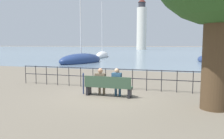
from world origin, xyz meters
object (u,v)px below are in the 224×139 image
park_bench (108,86)px  seated_person_left (101,80)px  sailboat_1 (102,55)px  sailboat_3 (81,60)px  closed_umbrella (83,82)px  sailboat_0 (208,59)px  harbor_lighthouse (142,26)px  seated_person_right (117,81)px

park_bench → seated_person_left: 0.45m
park_bench → seated_person_left: seated_person_left is taller
seated_person_left → sailboat_1: (-10.41, 28.87, -0.32)m
park_bench → sailboat_3: (-8.87, 15.98, -0.05)m
park_bench → closed_umbrella: closed_umbrella is taller
park_bench → sailboat_3: sailboat_3 is taller
sailboat_1 → sailboat_3: sailboat_3 is taller
closed_umbrella → sailboat_1: (-9.54, 28.81, -0.21)m
closed_umbrella → sailboat_1: 30.35m
park_bench → sailboat_0: sailboat_0 is taller
seated_person_left → harbor_lighthouse: (-15.21, 98.66, 10.83)m
seated_person_left → sailboat_1: sailboat_1 is taller
park_bench → seated_person_left: bearing=168.2°
sailboat_1 → harbor_lighthouse: (-4.80, 69.79, 11.15)m
seated_person_left → closed_umbrella: bearing=175.9°
seated_person_left → closed_umbrella: 0.88m
seated_person_right → sailboat_0: (6.11, 22.85, -0.37)m
seated_person_left → sailboat_0: bearing=73.3°
seated_person_left → sailboat_0: 23.86m
closed_umbrella → harbor_lighthouse: (-14.34, 98.60, 10.95)m
seated_person_right → sailboat_3: sailboat_3 is taller
closed_umbrella → sailboat_0: sailboat_0 is taller
seated_person_right → harbor_lighthouse: harbor_lighthouse is taller
sailboat_0 → sailboat_3: sailboat_3 is taller
seated_person_left → seated_person_right: 0.75m
seated_person_right → sailboat_3: (-9.24, 15.90, -0.29)m
sailboat_1 → sailboat_0: bearing=-29.5°
sailboat_0 → sailboat_1: bearing=153.6°
seated_person_right → sailboat_0: size_ratio=0.12×
seated_person_right → sailboat_0: sailboat_0 is taller
park_bench → sailboat_3: 18.27m
seated_person_left → sailboat_0: size_ratio=0.12×
park_bench → seated_person_right: 0.45m
sailboat_0 → sailboat_3: size_ratio=0.83×
closed_umbrella → seated_person_left: bearing=-4.1°
sailboat_3 → seated_person_left: bearing=-44.6°
park_bench → harbor_lighthouse: size_ratio=0.08×
harbor_lighthouse → seated_person_right: bearing=-80.8°
park_bench → harbor_lighthouse: (-15.59, 98.74, 11.07)m
harbor_lighthouse → sailboat_1: bearing=-86.1°
sailboat_0 → harbor_lighthouse: (-22.08, 75.81, 11.19)m
sailboat_1 → sailboat_3: size_ratio=0.85×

